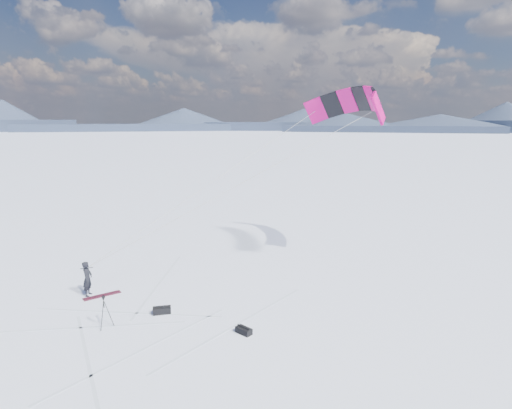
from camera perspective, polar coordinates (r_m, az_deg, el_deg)
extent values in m
plane|color=white|center=(18.45, -16.49, -14.52)|extent=(1800.00, 1800.00, 0.00)
cube|color=#1B2234|center=(333.37, 18.73, 9.73)|extent=(150.19, 119.71, 5.58)
cone|color=#1B2234|center=(333.34, 18.76, 10.21)|extent=(88.58, 88.58, 8.00)
cube|color=#1B2234|center=(335.87, 0.35, 10.31)|extent=(156.46, 80.45, 5.58)
cone|color=#1B2234|center=(335.84, 0.35, 10.79)|extent=(77.75, 77.75, 8.00)
cube|color=#1B2234|center=(336.73, -17.95, 9.78)|extent=(153.20, 57.23, 5.58)
cone|color=#1B2234|center=(336.70, -17.97, 10.26)|extent=(69.07, 69.07, 8.00)
cube|color=silver|center=(17.51, -28.15, -16.88)|extent=(3.52, 7.29, 0.01)
cube|color=silver|center=(19.18, -21.30, -13.81)|extent=(6.45, 7.79, 0.01)
cube|color=silver|center=(21.10, -15.76, -11.12)|extent=(11.66, 3.07, 0.01)
cube|color=silver|center=(15.92, -10.27, -18.58)|extent=(1.27, 5.91, 0.01)
cube|color=silver|center=(18.07, -5.08, -14.63)|extent=(6.52, 4.83, 0.01)
imported|color=black|center=(21.38, -21.40, -11.20)|extent=(0.51, 0.66, 1.61)
cube|color=maroon|center=(21.07, -19.83, -11.35)|extent=(1.65, 0.94, 0.04)
cylinder|color=black|center=(17.91, -19.02, -13.54)|extent=(0.34, 0.05, 1.11)
cylinder|color=black|center=(18.04, -19.79, -13.40)|extent=(0.21, 0.30, 1.11)
cylinder|color=black|center=(17.79, -19.82, -13.76)|extent=(0.17, 0.32, 1.11)
cylinder|color=black|center=(17.75, -19.63, -12.38)|extent=(0.03, 0.03, 0.31)
cube|color=black|center=(17.68, -19.67, -11.78)|extent=(0.07, 0.07, 0.04)
cube|color=black|center=(17.65, -19.69, -11.54)|extent=(0.12, 0.09, 0.09)
cylinder|color=black|center=(17.72, -19.66, -11.44)|extent=(0.06, 0.09, 0.06)
cube|color=black|center=(18.61, -12.44, -13.62)|extent=(0.74, 0.35, 0.28)
cylinder|color=black|center=(18.54, -12.46, -13.18)|extent=(0.70, 0.08, 0.07)
cube|color=black|center=(16.69, -1.64, -16.46)|extent=(0.62, 0.70, 0.24)
cylinder|color=black|center=(16.63, -1.65, -16.04)|extent=(0.41, 0.54, 0.07)
cube|color=#C50667|center=(21.45, 16.00, 12.25)|extent=(1.30, 0.99, 1.65)
cube|color=black|center=(22.48, 15.96, 12.99)|extent=(1.08, 1.12, 1.55)
cube|color=#C50667|center=(23.51, 15.20, 13.43)|extent=(0.83, 1.17, 1.42)
cube|color=black|center=(24.47, 13.87, 13.55)|extent=(0.92, 1.17, 1.29)
cube|color=#C50667|center=(25.30, 12.12, 13.38)|extent=(1.15, 1.12, 1.42)
cube|color=black|center=(25.92, 10.12, 12.95)|extent=(1.35, 0.99, 1.55)
cube|color=#C50667|center=(26.31, 8.01, 12.29)|extent=(1.51, 0.78, 1.65)
cylinder|color=#949497|center=(19.75, -2.72, 2.44)|extent=(13.62, 0.78, 7.13)
cylinder|color=#949497|center=(22.50, -5.20, 3.48)|extent=(12.69, 5.02, 7.13)
cylinder|color=black|center=(20.93, -21.65, -7.88)|extent=(0.55, 0.12, 0.03)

